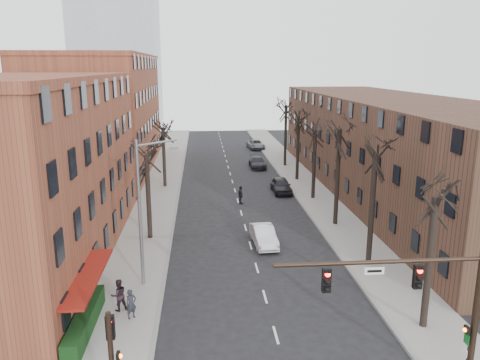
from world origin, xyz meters
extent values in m
cube|color=gray|center=(-8.00, 35.00, 0.07)|extent=(4.00, 90.00, 0.15)
cube|color=gray|center=(8.00, 35.00, 0.07)|extent=(4.00, 90.00, 0.15)
cube|color=brown|center=(-16.00, 15.00, 6.00)|extent=(12.00, 26.00, 12.00)
cube|color=brown|center=(-16.00, 44.00, 7.00)|extent=(12.00, 28.00, 14.00)
cube|color=#4A2E22|center=(16.00, 30.00, 5.00)|extent=(12.00, 50.00, 10.00)
cube|color=maroon|center=(-9.40, 6.00, 0.00)|extent=(1.20, 7.00, 0.15)
cube|color=#123412|center=(-9.50, 5.00, 0.65)|extent=(0.80, 6.00, 1.00)
cylinder|color=black|center=(7.00, -1.00, 3.60)|extent=(0.28, 0.28, 7.20)
cylinder|color=black|center=(3.00, -1.00, 6.00)|extent=(8.00, 0.16, 0.16)
cube|color=black|center=(4.50, -1.00, 5.35)|extent=(0.32, 0.22, 0.95)
cube|color=black|center=(1.00, -1.00, 5.35)|extent=(0.32, 0.22, 0.95)
cube|color=silver|center=(2.80, -1.00, 5.65)|extent=(0.75, 0.04, 0.28)
cube|color=black|center=(6.72, -1.00, 3.00)|extent=(0.12, 0.30, 0.30)
cube|color=black|center=(-7.00, -0.82, 3.70)|extent=(0.32, 0.22, 0.95)
cube|color=black|center=(-6.75, -1.00, 2.60)|extent=(0.12, 0.30, 0.30)
cylinder|color=slate|center=(-7.20, 10.00, 4.50)|extent=(0.20, 0.20, 9.00)
cylinder|color=slate|center=(-6.10, 10.00, 8.80)|extent=(2.39, 0.12, 0.46)
cube|color=slate|center=(-5.10, 10.00, 8.50)|extent=(0.50, 0.22, 0.14)
imported|color=silver|center=(1.00, 16.10, 0.72)|extent=(1.79, 4.44, 1.43)
imported|color=black|center=(4.83, 30.75, 0.78)|extent=(1.92, 4.61, 1.56)
imported|color=black|center=(3.80, 43.32, 0.71)|extent=(2.00, 4.90, 1.42)
imported|color=slate|center=(5.30, 57.77, 0.71)|extent=(2.80, 5.32, 1.43)
imported|color=#212229|center=(-7.34, 6.00, 0.95)|extent=(0.70, 0.66, 1.60)
imported|color=black|center=(-8.12, 6.88, 1.05)|extent=(1.08, 1.00, 1.79)
imported|color=black|center=(0.18, 26.84, 0.90)|extent=(0.72, 1.13, 1.80)
camera|label=1|loc=(-3.52, -16.59, 13.05)|focal=35.00mm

